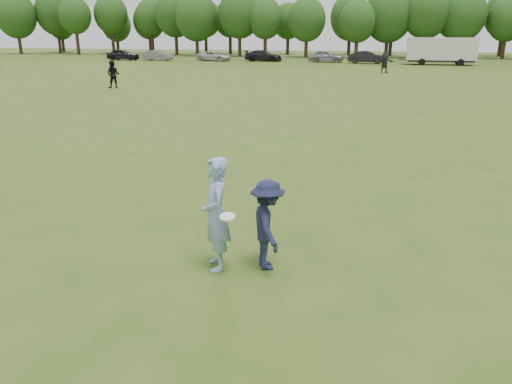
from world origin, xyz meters
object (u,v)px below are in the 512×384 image
player_far_a (113,75)px  car_d (263,56)px  thrower (216,214)px  cargo_trailer (441,50)px  car_a (123,55)px  car_f (367,57)px  car_b (157,55)px  car_c (214,56)px  player_far_d (385,62)px  car_e (326,56)px  defender (268,225)px

player_far_a → car_d: (2.82, 35.01, -0.24)m
thrower → cargo_trailer: size_ratio=0.22×
thrower → car_a: bearing=-177.1°
car_f → car_d: bearing=88.2°
thrower → car_f: thrower is taller
car_b → car_d: 14.93m
car_a → car_c: car_a is taller
thrower → car_b: thrower is taller
player_far_a → thrower: bearing=-69.6°
player_far_d → car_a: player_far_d is taller
player_far_a → car_d: 35.13m
car_b → car_d: car_d is taller
car_e → player_far_d: bearing=-152.1°
player_far_d → car_a: bearing=143.8°
car_b → car_e: bearing=-82.8°
car_d → car_f: size_ratio=1.07×
thrower → player_far_d: bearing=149.8°
player_far_a → car_b: (-12.01, 33.23, -0.28)m
thrower → player_far_a: bearing=-174.2°
car_a → car_b: (5.07, 0.40, -0.08)m
player_far_d → car_e: (-7.61, 15.64, -0.21)m
defender → player_far_d: player_far_d is taller
thrower → car_e: bearing=157.8°
car_d → cargo_trailer: cargo_trailer is taller
player_far_d → car_b: (-30.99, 13.97, -0.31)m
car_b → car_c: bearing=-80.3°
player_far_a → car_f: 37.43m
player_far_a → car_c: size_ratio=0.41×
car_c → defender: bearing=-153.1°
defender → cargo_trailer: size_ratio=0.18×
player_far_d → car_a: 38.53m
player_far_a → cargo_trailer: 41.80m
player_far_d → defender: bearing=-107.7°
thrower → defender: size_ratio=1.24×
car_d → car_e: size_ratio=1.09×
player_far_d → car_b: 34.00m
player_far_a → car_a: (-17.08, 32.83, -0.20)m
car_e → cargo_trailer: size_ratio=0.51×
player_far_a → car_c: 34.39m
car_c → car_f: size_ratio=1.02×
car_d → car_e: bearing=-91.5°
car_b → cargo_trailer: cargo_trailer is taller
car_e → cargo_trailer: bearing=-95.3°
car_b → car_c: 8.11m
car_a → car_e: (28.45, 2.06, 0.01)m
car_a → car_f: 33.79m
cargo_trailer → car_e: bearing=172.8°
car_b → cargo_trailer: (37.51, -0.12, 1.08)m
player_far_d → car_b: size_ratio=0.47×
car_a → player_far_d: bearing=-110.7°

